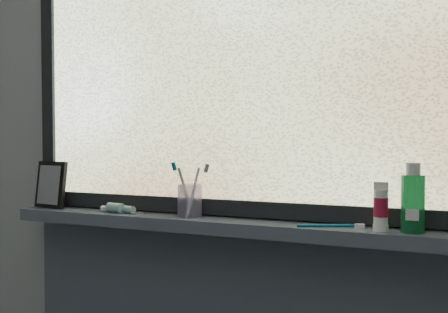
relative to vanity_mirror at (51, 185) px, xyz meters
name	(u,v)px	position (x,y,z in m)	size (l,w,h in m)	color
wall_back	(249,144)	(0.73, 0.08, 0.15)	(3.00, 0.01, 2.50)	#9EA3A8
windowsill	(241,227)	(0.73, 0.00, -0.10)	(1.62, 0.14, 0.04)	#464E5E
window_pane	(247,54)	(0.73, 0.05, 0.43)	(1.50, 0.01, 1.00)	silver
frame_bottom	(246,208)	(0.73, 0.05, -0.05)	(1.60, 0.03, 0.05)	black
frame_left	(50,68)	(-0.05, 0.05, 0.43)	(0.05, 0.03, 1.10)	black
vanity_mirror	(51,185)	(0.00, 0.00, 0.00)	(0.13, 0.07, 0.17)	black
toothpaste_tube	(120,208)	(0.30, -0.01, -0.07)	(0.18, 0.04, 0.03)	silver
toothbrush_cup	(190,200)	(0.55, 0.01, -0.03)	(0.08, 0.08, 0.10)	#B5AAE0
toothbrush_lying	(326,225)	(0.99, -0.02, -0.08)	(0.20, 0.02, 0.01)	#0E6180
mouthwash_bottle	(413,198)	(1.22, -0.01, 0.01)	(0.06, 0.06, 0.15)	#1B8B48
cream_tube	(381,205)	(1.14, -0.02, -0.01)	(0.04, 0.04, 0.09)	silver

